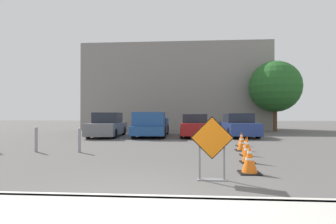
{
  "coord_description": "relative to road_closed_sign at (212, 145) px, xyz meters",
  "views": [
    {
      "loc": [
        0.78,
        -4.2,
        1.46
      ],
      "look_at": [
        -0.13,
        8.61,
        1.58
      ],
      "focal_mm": 28.0,
      "sensor_mm": 36.0,
      "label": 1
    }
  ],
  "objects": [
    {
      "name": "building_facade_backdrop",
      "position": [
        -1.63,
        20.77,
        3.33
      ],
      "size": [
        17.95,
        5.0,
        8.26
      ],
      "color": "gray",
      "rests_on": "ground_plane"
    },
    {
      "name": "pickup_truck",
      "position": [
        -2.91,
        11.34,
        -0.07
      ],
      "size": [
        2.19,
        5.3,
        1.61
      ],
      "rotation": [
        0.0,
        0.0,
        3.16
      ],
      "color": "navy",
      "rests_on": "ground_plane"
    },
    {
      "name": "street_tree_behind_lot",
      "position": [
        6.99,
        17.11,
        3.06
      ],
      "size": [
        4.36,
        4.36,
        6.04
      ],
      "color": "#513823",
      "rests_on": "ground_plane"
    },
    {
      "name": "bollard_nearest",
      "position": [
        -4.69,
        3.99,
        -0.29
      ],
      "size": [
        0.12,
        0.12,
        0.95
      ],
      "color": "gray",
      "rests_on": "ground_plane"
    },
    {
      "name": "bollard_second",
      "position": [
        -6.43,
        3.99,
        -0.28
      ],
      "size": [
        0.12,
        0.12,
        0.99
      ],
      "color": "gray",
      "rests_on": "ground_plane"
    },
    {
      "name": "parked_car_nearest",
      "position": [
        -5.8,
        11.19,
        -0.08
      ],
      "size": [
        2.01,
        4.67,
        1.59
      ],
      "rotation": [
        0.0,
        0.0,
        3.19
      ],
      "color": "slate",
      "rests_on": "ground_plane"
    },
    {
      "name": "curb_lip",
      "position": [
        -1.34,
        -1.64,
        -0.73
      ],
      "size": [
        26.67,
        0.2,
        0.14
      ],
      "color": "beige",
      "rests_on": "ground_plane"
    },
    {
      "name": "traffic_cone_second",
      "position": [
        1.28,
        2.26,
        -0.4
      ],
      "size": [
        0.41,
        0.41,
        0.81
      ],
      "color": "black",
      "rests_on": "ground_plane"
    },
    {
      "name": "traffic_cone_fourth",
      "position": [
        1.67,
        4.93,
        -0.5
      ],
      "size": [
        0.51,
        0.51,
        0.61
      ],
      "color": "black",
      "rests_on": "ground_plane"
    },
    {
      "name": "parked_car_second",
      "position": [
        -0.04,
        11.49,
        -0.1
      ],
      "size": [
        1.82,
        4.21,
        1.49
      ],
      "rotation": [
        0.0,
        0.0,
        3.14
      ],
      "color": "maroon",
      "rests_on": "ground_plane"
    },
    {
      "name": "ground_plane",
      "position": [
        -1.34,
        8.36,
        -0.8
      ],
      "size": [
        96.0,
        96.0,
        0.0
      ],
      "primitive_type": "plane",
      "color": "#565451"
    },
    {
      "name": "road_closed_sign",
      "position": [
        0.0,
        0.0,
        0.0
      ],
      "size": [
        0.95,
        0.2,
        1.42
      ],
      "color": "black",
      "rests_on": "ground_plane"
    },
    {
      "name": "traffic_cone_nearest",
      "position": [
        1.0,
        0.78,
        -0.45
      ],
      "size": [
        0.51,
        0.51,
        0.71
      ],
      "color": "black",
      "rests_on": "ground_plane"
    },
    {
      "name": "traffic_cone_fifth",
      "position": [
        1.98,
        6.5,
        -0.48
      ],
      "size": [
        0.49,
        0.49,
        0.64
      ],
      "color": "black",
      "rests_on": "ground_plane"
    },
    {
      "name": "parked_car_third",
      "position": [
        2.84,
        11.66,
        -0.09
      ],
      "size": [
        2.07,
        4.27,
        1.54
      ],
      "rotation": [
        0.0,
        0.0,
        3.19
      ],
      "color": "navy",
      "rests_on": "ground_plane"
    },
    {
      "name": "traffic_cone_third",
      "position": [
        1.54,
        3.66,
        -0.48
      ],
      "size": [
        0.39,
        0.39,
        0.65
      ],
      "color": "black",
      "rests_on": "ground_plane"
    }
  ]
}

